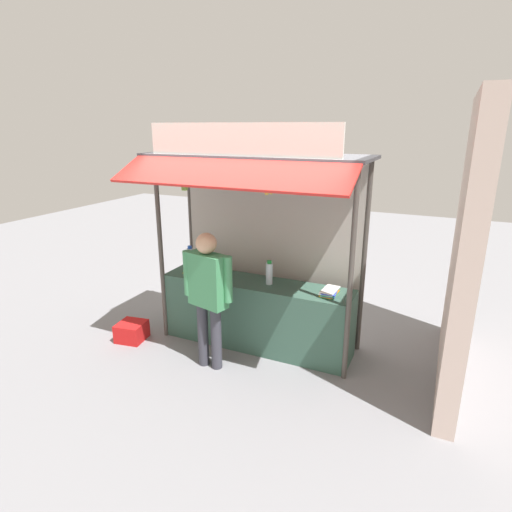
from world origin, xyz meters
The scene contains 14 objects.
ground_plane centered at (0.00, 0.00, 0.00)m, with size 20.00×20.00×0.00m, color gray.
stall_counter centered at (0.00, 0.00, 0.45)m, with size 2.52×0.56×0.89m, color #385B4C.
stall_structure centered at (0.00, 0.14, 1.71)m, with size 2.72×1.47×2.85m.
water_bottle_right centered at (-1.08, 0.14, 1.04)m, with size 0.09×0.09×0.32m.
water_bottle_far_right centered at (-0.80, 0.17, 1.01)m, with size 0.07×0.07×0.25m.
water_bottle_left centered at (0.18, 0.01, 1.04)m, with size 0.09×0.09×0.31m.
magazine_stack_mid_left centered at (0.97, -0.02, 0.93)m, with size 0.20×0.32×0.07m.
magazine_stack_back_left centered at (-0.92, -0.01, 0.92)m, with size 0.25×0.27×0.06m.
banana_bunch_rightmost centered at (0.32, -0.38, 2.18)m, with size 0.11×0.12×0.28m.
banana_bunch_inner_right centered at (-0.49, -0.38, 2.19)m, with size 0.12×0.12×0.25m.
banana_bunch_inner_left centered at (-0.76, -0.38, 2.14)m, with size 0.10×0.10×0.30m.
vendor_person centered at (-0.29, -0.71, 1.01)m, with size 0.63×0.31×1.67m.
plastic_crate centered at (-1.60, -0.59, 0.12)m, with size 0.36×0.36×0.25m, color red.
neighbour_wall centered at (2.34, 0.30, 1.56)m, with size 0.20×2.40×3.13m, color beige.
Camera 1 is at (2.12, -4.59, 2.81)m, focal length 29.55 mm.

